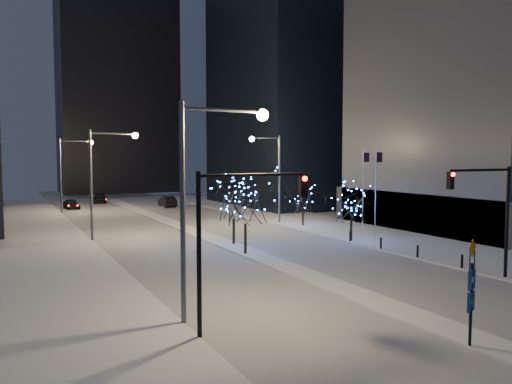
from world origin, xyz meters
TOP-DOWN VIEW (x-y plane):
  - ground at (0.00, 0.00)m, footprint 160.00×160.00m
  - road at (0.00, 35.00)m, footprint 20.00×130.00m
  - median at (0.00, 30.00)m, footprint 2.00×80.00m
  - east_sidewalk at (15.00, 20.00)m, footprint 10.00×90.00m
  - west_sidewalk at (-14.00, 20.00)m, footprint 8.00×90.00m
  - midrise_block at (34.00, 18.00)m, footprint 30.00×22.00m
  - plinth at (34.00, 18.00)m, footprint 30.00×24.00m
  - horizon_block at (6.00, 92.00)m, footprint 24.00×14.00m
  - street_lamp_w_near at (-8.94, 2.00)m, footprint 4.40×0.56m
  - street_lamp_w_mid at (-8.94, 27.00)m, footprint 4.40×0.56m
  - street_lamp_w_far at (-8.94, 52.00)m, footprint 4.40×0.56m
  - street_lamp_east at (10.08, 30.00)m, footprint 3.90×0.56m
  - traffic_signal_west at (-8.44, -0.00)m, footprint 5.26×0.43m
  - traffic_signal_east at (8.94, 1.00)m, footprint 5.26×0.43m
  - flagpoles at (13.37, 17.25)m, footprint 1.35×2.60m
  - bollards at (10.20, 10.00)m, footprint 0.16×12.16m
  - car_near at (-8.06, 57.76)m, footprint 2.20×4.53m
  - car_mid at (5.36, 54.42)m, footprint 1.90×5.05m
  - car_far at (-2.62, 65.86)m, footprint 2.86×5.42m
  - holiday_tree_median_near at (-0.50, 15.18)m, footprint 5.63×5.63m
  - holiday_tree_median_far at (0.50, 19.52)m, footprint 4.67×4.67m
  - holiday_tree_plaza_near at (10.50, 16.27)m, footprint 4.96×4.96m
  - holiday_tree_plaza_far at (12.00, 26.57)m, footprint 3.70×3.70m
  - wayfinding_sign at (-0.88, -5.81)m, footprint 0.60×0.28m
  - construction_sign at (10.30, 3.28)m, footprint 1.19×0.48m

SIDE VIEW (x-z plane):
  - ground at x=0.00m, z-range 0.00..0.00m
  - road at x=0.00m, z-range 0.00..0.02m
  - median at x=0.00m, z-range 0.00..0.15m
  - east_sidewalk at x=15.00m, z-range 0.00..0.15m
  - west_sidewalk at x=-14.00m, z-range 0.00..0.15m
  - bollards at x=10.20m, z-range 0.15..1.05m
  - car_near at x=-8.06m, z-range 0.00..1.49m
  - car_far at x=-2.62m, z-range 0.00..1.50m
  - car_mid at x=5.36m, z-range 0.00..1.65m
  - construction_sign at x=10.30m, z-range 0.36..2.43m
  - plinth at x=34.00m, z-range 0.00..4.00m
  - wayfinding_sign at x=-0.88m, z-range 0.39..3.82m
  - holiday_tree_plaza_far at x=12.00m, z-range 0.72..5.03m
  - holiday_tree_plaza_near at x=10.50m, z-range 0.85..5.93m
  - holiday_tree_median_far at x=0.50m, z-range 1.05..6.53m
  - holiday_tree_median_near at x=-0.50m, z-range 1.12..7.79m
  - traffic_signal_west at x=-8.44m, z-range 1.26..8.26m
  - traffic_signal_east at x=8.94m, z-range 1.26..8.26m
  - flagpoles at x=13.37m, z-range 0.80..8.80m
  - street_lamp_east at x=10.08m, z-range 1.45..11.45m
  - street_lamp_w_near at x=-8.94m, z-range 1.50..11.50m
  - street_lamp_w_mid at x=-8.94m, z-range 1.50..11.50m
  - street_lamp_w_far at x=-8.94m, z-range 1.50..11.50m
  - midrise_block at x=34.00m, z-range 0.00..30.00m
  - horizon_block at x=6.00m, z-range 0.00..42.00m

